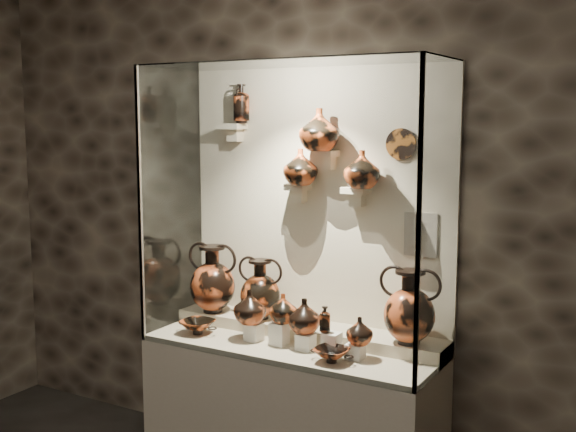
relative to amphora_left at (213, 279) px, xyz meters
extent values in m
cube|color=black|center=(0.63, 0.20, 0.49)|extent=(5.00, 0.02, 3.20)
cube|color=beige|center=(0.63, -0.12, -0.71)|extent=(1.70, 0.60, 0.80)
cube|color=#BCAD91|center=(0.63, -0.12, -0.30)|extent=(1.68, 0.58, 0.03)
cube|color=#BCAD91|center=(0.63, 0.05, -0.26)|extent=(1.70, 0.25, 0.10)
cube|color=beige|center=(0.63, 0.19, 0.49)|extent=(1.70, 0.03, 1.60)
cube|color=white|center=(0.63, -0.42, 0.49)|extent=(1.70, 0.01, 1.60)
cube|color=white|center=(-0.21, -0.12, 0.49)|extent=(0.01, 0.60, 1.60)
cube|color=white|center=(1.48, -0.12, 0.49)|extent=(0.01, 0.60, 1.60)
cube|color=white|center=(0.63, -0.12, 1.28)|extent=(1.70, 0.60, 0.01)
cube|color=gray|center=(-0.21, -0.41, 0.49)|extent=(0.02, 0.02, 1.60)
cube|color=gray|center=(1.47, -0.41, 0.49)|extent=(0.02, 0.02, 1.60)
cube|color=silver|center=(0.41, -0.17, -0.23)|extent=(0.09, 0.09, 0.10)
cube|color=silver|center=(0.58, -0.17, -0.22)|extent=(0.09, 0.09, 0.13)
cube|color=silver|center=(0.75, -0.17, -0.24)|extent=(0.09, 0.09, 0.09)
cube|color=silver|center=(0.91, -0.17, -0.22)|extent=(0.09, 0.09, 0.12)
cube|color=silver|center=(1.05, -0.17, -0.24)|extent=(0.09, 0.09, 0.08)
cube|color=beige|center=(0.08, 0.12, 0.94)|extent=(0.14, 0.12, 0.04)
cube|color=beige|center=(0.53, 0.12, 0.59)|extent=(0.14, 0.12, 0.04)
cube|color=beige|center=(0.73, 0.12, 0.79)|extent=(0.10, 0.12, 0.04)
cube|color=beige|center=(0.91, 0.12, 0.59)|extent=(0.14, 0.12, 0.04)
imported|color=#AD4621|center=(0.40, -0.19, -0.08)|extent=(0.23, 0.23, 0.20)
imported|color=#AB461E|center=(0.60, -0.16, -0.07)|extent=(0.17, 0.17, 0.17)
imported|color=#AD4621|center=(0.74, -0.16, -0.10)|extent=(0.22, 0.22, 0.19)
imported|color=#AD4621|center=(1.08, -0.17, -0.13)|extent=(0.17, 0.17, 0.15)
imported|color=#AB461E|center=(0.58, 0.07, 0.71)|extent=(0.21, 0.21, 0.21)
imported|color=#AB461E|center=(0.71, 0.05, 0.93)|extent=(0.27, 0.27, 0.24)
imported|color=#AB461E|center=(0.97, 0.07, 0.71)|extent=(0.23, 0.23, 0.21)
cylinder|color=#A35B20|center=(1.16, 0.17, 0.85)|extent=(0.17, 0.02, 0.17)
cube|color=beige|center=(1.28, 0.17, 0.36)|extent=(0.18, 0.01, 0.24)
camera|label=1|loc=(2.59, -3.56, 1.00)|focal=45.00mm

